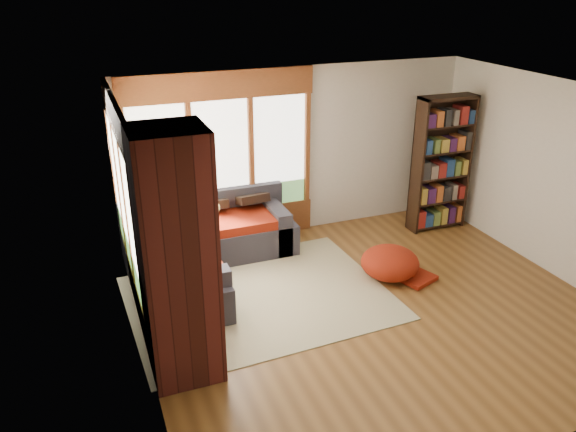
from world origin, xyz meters
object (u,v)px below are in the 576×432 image
object	(u,v)px
pouf	(390,262)
dog_tan	(186,224)
bookshelf	(441,164)
area_rug	(259,297)
sectional_sofa	(187,253)
dog_brindle	(187,236)
brick_chimney	(177,259)

from	to	relation	value
pouf	dog_tan	bearing A→B (deg)	159.50
bookshelf	pouf	distance (m)	2.12
area_rug	pouf	size ratio (longest dim) A/B	4.08
dog_tan	sectional_sofa	bearing A→B (deg)	78.70
dog_brindle	sectional_sofa	bearing A→B (deg)	-37.21
brick_chimney	area_rug	bearing A→B (deg)	42.40
brick_chimney	dog_tan	size ratio (longest dim) A/B	2.55
bookshelf	dog_brindle	xyz separation A→B (m)	(-4.13, -0.42, -0.34)
dog_brindle	bookshelf	bearing A→B (deg)	-114.89
bookshelf	sectional_sofa	bearing A→B (deg)	-179.16
bookshelf	dog_tan	world-z (taller)	bookshelf
bookshelf	dog_tan	size ratio (longest dim) A/B	2.11
brick_chimney	bookshelf	size ratio (longest dim) A/B	1.21
sectional_sofa	dog_tan	xyz separation A→B (m)	(-0.01, -0.15, 0.50)
area_rug	dog_tan	distance (m)	1.36
area_rug	pouf	world-z (taller)	pouf
sectional_sofa	dog_brindle	distance (m)	0.56
sectional_sofa	bookshelf	world-z (taller)	bookshelf
brick_chimney	dog_brindle	bearing A→B (deg)	76.51
sectional_sofa	pouf	world-z (taller)	sectional_sofa
dog_tan	brick_chimney	bearing A→B (deg)	-109.49
area_rug	dog_brindle	xyz separation A→B (m)	(-0.75, 0.63, 0.73)
sectional_sofa	brick_chimney	bearing A→B (deg)	-103.33
brick_chimney	bookshelf	distance (m)	5.01
brick_chimney	sectional_sofa	bearing A→B (deg)	77.71
area_rug	dog_tan	world-z (taller)	dog_tan
bookshelf	dog_brindle	distance (m)	4.17
bookshelf	area_rug	bearing A→B (deg)	-162.71
bookshelf	dog_tan	bearing A→B (deg)	-177.01
sectional_sofa	area_rug	xyz separation A→B (m)	(0.71, -0.99, -0.30)
brick_chimney	area_rug	distance (m)	2.03
brick_chimney	dog_brindle	xyz separation A→B (m)	(0.41, 1.69, -0.57)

